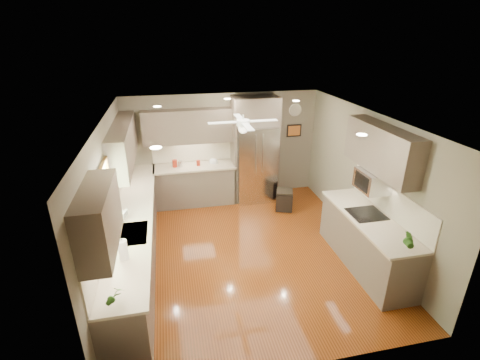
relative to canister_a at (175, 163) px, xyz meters
name	(u,v)px	position (x,y,z in m)	size (l,w,h in m)	color
floor	(246,251)	(1.16, -2.21, -1.02)	(5.00, 5.00, 0.00)	#492009
ceiling	(247,119)	(1.16, -2.21, 1.48)	(5.00, 5.00, 0.00)	white
wall_back	(223,147)	(1.16, 0.29, 0.23)	(4.50, 4.50, 0.00)	#6C6352
wall_front	(299,286)	(1.16, -4.71, 0.23)	(4.50, 4.50, 0.00)	#6C6352
wall_left	(110,203)	(-1.09, -2.21, 0.23)	(5.00, 5.00, 0.00)	#6C6352
wall_right	(365,180)	(3.41, -2.21, 0.23)	(5.00, 5.00, 0.00)	#6C6352
canister_a	(175,163)	(0.00, 0.00, 0.00)	(0.11, 0.11, 0.18)	maroon
canister_b	(180,164)	(0.12, -0.03, -0.01)	(0.09, 0.09, 0.15)	silver
canister_d	(198,163)	(0.53, -0.02, -0.02)	(0.09, 0.09, 0.13)	maroon
soap_bottle	(124,213)	(-0.91, -2.23, 0.02)	(0.09, 0.10, 0.21)	white
potted_plant_left	(116,295)	(-0.80, -4.24, 0.06)	(0.15, 0.10, 0.29)	#285618
potted_plant_right	(409,240)	(3.08, -3.97, 0.07)	(0.17, 0.13, 0.30)	#285618
bowl	(214,163)	(0.88, 0.02, -0.06)	(0.20, 0.20, 0.05)	tan
left_run	(135,236)	(-0.80, -2.06, -0.54)	(0.65, 4.70, 1.45)	brown
back_run	(195,184)	(0.43, -0.01, -0.54)	(1.85, 0.65, 1.45)	brown
uppers	(198,146)	(0.41, -1.50, 0.85)	(4.50, 4.70, 0.95)	brown
window	(104,199)	(-1.07, -2.71, 0.53)	(0.05, 1.12, 0.92)	#BFF2B2
sink	(131,235)	(-0.78, -2.71, -0.11)	(0.50, 0.70, 0.32)	silver
refrigerator	(255,152)	(1.86, -0.06, 0.17)	(1.06, 0.75, 2.45)	silver
right_run	(367,240)	(3.08, -3.01, -0.54)	(0.70, 2.20, 1.45)	brown
microwave	(373,181)	(3.18, -2.76, 0.46)	(0.43, 0.55, 0.34)	silver
ceiling_fan	(243,124)	(1.16, -1.91, 1.31)	(1.18, 1.18, 0.32)	white
recessed_lights	(240,114)	(1.12, -1.81, 1.47)	(2.84, 3.14, 0.01)	white
wall_clock	(295,110)	(2.91, 0.27, 1.03)	(0.30, 0.03, 0.30)	white
framed_print	(294,131)	(2.91, 0.26, 0.53)	(0.36, 0.03, 0.30)	black
stool	(284,200)	(2.37, -0.80, -0.78)	(0.47, 0.47, 0.46)	black
paper_towel	(123,250)	(-0.81, -3.36, 0.06)	(0.12, 0.12, 0.31)	white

